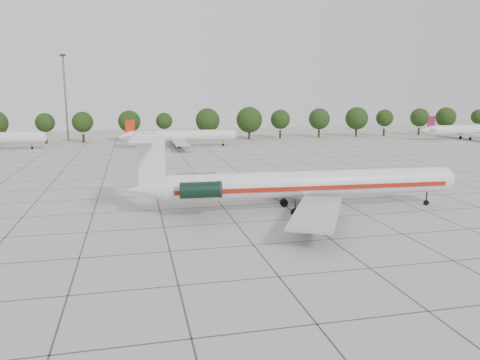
{
  "coord_description": "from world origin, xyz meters",
  "views": [
    {
      "loc": [
        -10.93,
        -57.68,
        14.51
      ],
      "look_at": [
        2.18,
        -0.69,
        3.5
      ],
      "focal_mm": 35.0,
      "sensor_mm": 36.0,
      "label": 1
    }
  ],
  "objects": [
    {
      "name": "main_airliner",
      "position": [
        8.2,
        -4.37,
        3.44
      ],
      "size": [
        41.53,
        32.59,
        9.73
      ],
      "rotation": [
        0.0,
        0.0,
        -0.05
      ],
      "color": "silver",
      "rests_on": "ground"
    },
    {
      "name": "ground_crew",
      "position": [
        10.13,
        -11.18,
        0.83
      ],
      "size": [
        0.68,
        0.53,
        1.66
      ],
      "primitive_type": "imported",
      "rotation": [
        0.0,
        0.0,
        3.38
      ],
      "color": "orange",
      "rests_on": "ground"
    },
    {
      "name": "apron_joints",
      "position": [
        0.0,
        15.0,
        0.01
      ],
      "size": [
        170.0,
        170.0,
        0.02
      ],
      "primitive_type": "cube",
      "color": "#383838",
      "rests_on": "ground"
    },
    {
      "name": "bg_airliner_c",
      "position": [
        1.75,
        67.64,
        2.91
      ],
      "size": [
        28.24,
        27.2,
        7.4
      ],
      "color": "silver",
      "rests_on": "ground"
    },
    {
      "name": "ground",
      "position": [
        0.0,
        0.0,
        0.0
      ],
      "size": [
        260.0,
        260.0,
        0.0
      ],
      "primitive_type": "plane",
      "color": "#A5A59E",
      "rests_on": "ground"
    },
    {
      "name": "bg_airliner_e",
      "position": [
        90.97,
        68.36,
        2.91
      ],
      "size": [
        28.24,
        27.2,
        7.4
      ],
      "color": "silver",
      "rests_on": "ground"
    },
    {
      "name": "tree_line",
      "position": [
        -11.68,
        85.0,
        5.98
      ],
      "size": [
        249.86,
        8.44,
        10.22
      ],
      "color": "#332114",
      "rests_on": "ground"
    },
    {
      "name": "floodlight_mast",
      "position": [
        -30.0,
        92.0,
        14.28
      ],
      "size": [
        1.6,
        1.6,
        25.45
      ],
      "color": "slate",
      "rests_on": "ground"
    }
  ]
}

